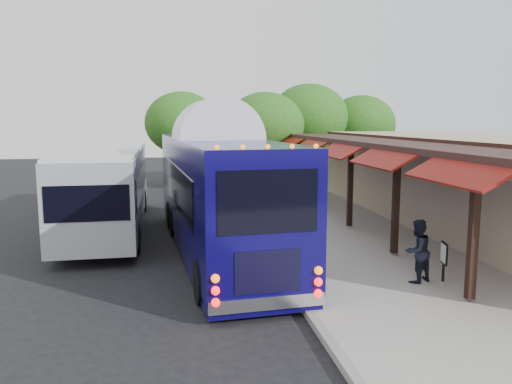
{
  "coord_description": "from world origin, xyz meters",
  "views": [
    {
      "loc": [
        -2.72,
        -13.94,
        4.22
      ],
      "look_at": [
        -0.05,
        2.74,
        1.8
      ],
      "focal_mm": 35.0,
      "sensor_mm": 36.0,
      "label": 1
    }
  ],
  "objects_px": {
    "ped_a": "(296,233)",
    "sign_board": "(444,255)",
    "coach_bus": "(217,187)",
    "ped_c": "(262,202)",
    "ped_d": "(270,193)",
    "ped_b": "(417,251)",
    "city_bus": "(108,184)"
  },
  "relations": [
    {
      "from": "ped_a",
      "to": "sign_board",
      "type": "bearing_deg",
      "value": -49.44
    },
    {
      "from": "coach_bus",
      "to": "ped_a",
      "type": "distance_m",
      "value": 3.31
    },
    {
      "from": "ped_c",
      "to": "ped_d",
      "type": "distance_m",
      "value": 2.88
    },
    {
      "from": "ped_d",
      "to": "ped_b",
      "type": "bearing_deg",
      "value": 133.1
    },
    {
      "from": "sign_board",
      "to": "ped_a",
      "type": "bearing_deg",
      "value": 160.07
    },
    {
      "from": "ped_c",
      "to": "ped_a",
      "type": "bearing_deg",
      "value": 82.67
    },
    {
      "from": "city_bus",
      "to": "sign_board",
      "type": "relative_size",
      "value": 11.61
    },
    {
      "from": "sign_board",
      "to": "ped_b",
      "type": "bearing_deg",
      "value": -173.65
    },
    {
      "from": "ped_a",
      "to": "ped_d",
      "type": "distance_m",
      "value": 8.48
    },
    {
      "from": "ped_a",
      "to": "ped_d",
      "type": "bearing_deg",
      "value": 67.49
    },
    {
      "from": "city_bus",
      "to": "ped_a",
      "type": "distance_m",
      "value": 8.9
    },
    {
      "from": "ped_a",
      "to": "ped_c",
      "type": "xyz_separation_m",
      "value": [
        -0.0,
        5.68,
        -0.03
      ]
    },
    {
      "from": "ped_b",
      "to": "sign_board",
      "type": "distance_m",
      "value": 0.71
    },
    {
      "from": "ped_d",
      "to": "sign_board",
      "type": "distance_m",
      "value": 10.86
    },
    {
      "from": "city_bus",
      "to": "ped_d",
      "type": "distance_m",
      "value": 7.11
    },
    {
      "from": "city_bus",
      "to": "sign_board",
      "type": "height_order",
      "value": "city_bus"
    },
    {
      "from": "ped_b",
      "to": "ped_c",
      "type": "relative_size",
      "value": 0.93
    },
    {
      "from": "coach_bus",
      "to": "ped_d",
      "type": "height_order",
      "value": "coach_bus"
    },
    {
      "from": "ped_a",
      "to": "ped_d",
      "type": "height_order",
      "value": "ped_a"
    },
    {
      "from": "coach_bus",
      "to": "ped_d",
      "type": "distance_m",
      "value": 6.81
    },
    {
      "from": "coach_bus",
      "to": "ped_a",
      "type": "bearing_deg",
      "value": -54.4
    },
    {
      "from": "ped_c",
      "to": "ped_d",
      "type": "relative_size",
      "value": 1.03
    },
    {
      "from": "ped_c",
      "to": "city_bus",
      "type": "bearing_deg",
      "value": -15.63
    },
    {
      "from": "ped_d",
      "to": "coach_bus",
      "type": "bearing_deg",
      "value": 97.85
    },
    {
      "from": "coach_bus",
      "to": "ped_a",
      "type": "relative_size",
      "value": 6.91
    },
    {
      "from": "coach_bus",
      "to": "ped_a",
      "type": "xyz_separation_m",
      "value": [
        2.05,
        -2.37,
        -1.06
      ]
    },
    {
      "from": "ped_a",
      "to": "ped_d",
      "type": "xyz_separation_m",
      "value": [
        0.85,
        8.43,
        -0.05
      ]
    },
    {
      "from": "coach_bus",
      "to": "sign_board",
      "type": "xyz_separation_m",
      "value": [
        5.39,
        -4.51,
        -1.26
      ]
    },
    {
      "from": "city_bus",
      "to": "ped_c",
      "type": "bearing_deg",
      "value": -10.08
    },
    {
      "from": "coach_bus",
      "to": "ped_c",
      "type": "height_order",
      "value": "coach_bus"
    },
    {
      "from": "coach_bus",
      "to": "sign_board",
      "type": "height_order",
      "value": "coach_bus"
    },
    {
      "from": "coach_bus",
      "to": "city_bus",
      "type": "distance_m",
      "value": 5.75
    }
  ]
}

